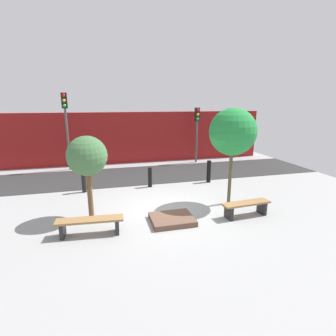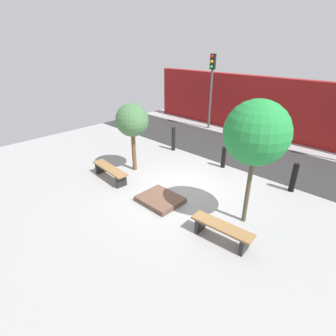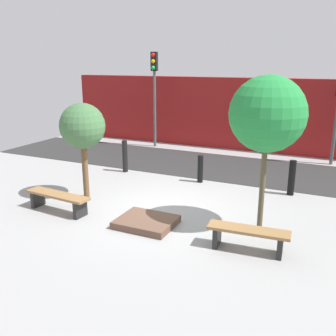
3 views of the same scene
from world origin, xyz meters
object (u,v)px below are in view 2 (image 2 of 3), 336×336
Objects in this scene: tree_behind_left_bench at (132,121)px; planter_bed at (160,199)px; tree_behind_right_bench at (257,133)px; bollard_far_left at (173,139)px; bench_right at (222,230)px; bollard_center at (294,178)px; bench_left at (110,171)px; bollard_left at (224,157)px; traffic_light_west at (212,79)px.

planter_bed is at bearing -21.69° from tree_behind_left_bench.
tree_behind_right_bench is 6.09m from bollard_far_left.
planter_bed is (-2.39, 0.20, -0.25)m from bench_right.
bench_right is 3.77m from bollard_center.
bench_left is 4.45m from bollard_left.
traffic_light_west is at bearing 147.74° from bollard_center.
bench_right is 4.45m from bollard_left.
planter_bed is at bearing -90.00° from bollard_left.
planter_bed is 0.38× the size of tree_behind_right_bench.
bench_left is 5.41m from tree_behind_right_bench.
bollard_far_left is at bearing 97.21° from tree_behind_left_bench.
bollard_center is at bearing -32.26° from traffic_light_west.
tree_behind_left_bench is at bearing 158.31° from planter_bed.
tree_behind_right_bench is 8.93m from traffic_light_west.
tree_behind_left_bench is 4.83m from tree_behind_right_bench.
tree_behind_right_bench is at bearing -47.65° from traffic_light_west.
traffic_light_west reaches higher than planter_bed.
traffic_light_west is (-3.62, 4.01, 2.34)m from bollard_left.
traffic_light_west is at bearing 132.35° from tree_behind_right_bench.
bollard_left reaches higher than bench_left.
planter_bed is 3.56m from bollard_left.
tree_behind_left_bench is 0.65× the size of traffic_light_west.
bench_right is 0.48× the size of tree_behind_right_bench.
tree_behind_right_bench reaches higher than bench_left.
bollard_center is at bearing 40.67° from bench_left.
tree_behind_right_bench reaches higher than bollard_left.
bollard_left is (-2.39, 2.60, -2.15)m from tree_behind_right_bench.
bollard_left is 5.89m from traffic_light_west.
bollard_center is at bearing 80.54° from bench_right.
bench_right is at bearing -36.22° from bollard_far_left.
bench_right is 2.42m from planter_bed.
bench_right is at bearing -4.78° from planter_bed.
bench_right is 5.19m from tree_behind_left_bench.
bench_right is at bearing 4.45° from bench_left.
traffic_light_west is (-6.02, 6.60, 0.19)m from tree_behind_right_bench.
bench_left reaches higher than planter_bed.
traffic_light_west is at bearing 103.46° from bench_left.
bench_left is 4.79m from bench_right.
traffic_light_west is at bearing 123.36° from bench_right.
tree_behind_left_bench reaches higher than bollard_center.
bench_left is at bearing -84.99° from bollard_far_left.
planter_bed is at bearing 9.23° from bench_left.
tree_behind_left_bench is at bearing 180.00° from tree_behind_right_bench.
bollard_far_left is at bearing -77.33° from traffic_light_west.
bench_left is 1.69× the size of bollard_far_left.
traffic_light_west is at bearing 100.55° from tree_behind_left_bench.
bench_right is at bearing -90.00° from tree_behind_right_bench.
bench_left is 0.54× the size of tree_behind_right_bench.
bollard_far_left is (-5.12, 3.75, 0.21)m from bench_right.
traffic_light_west reaches higher than bench_left.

